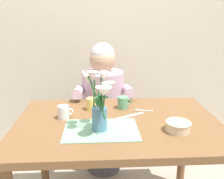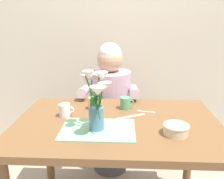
# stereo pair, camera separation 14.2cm
# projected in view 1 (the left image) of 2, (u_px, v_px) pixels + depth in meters

# --- Properties ---
(wood_panel_backdrop) EXTENTS (4.00, 0.10, 2.50)m
(wood_panel_backdrop) POSITION_uv_depth(u_px,v_px,m) (109.00, 25.00, 2.28)
(wood_panel_backdrop) COLOR beige
(wood_panel_backdrop) RESTS_ON ground_plane
(dining_table) EXTENTS (1.20, 0.80, 0.74)m
(dining_table) POSITION_uv_depth(u_px,v_px,m) (118.00, 136.00, 1.45)
(dining_table) COLOR brown
(dining_table) RESTS_ON ground_plane
(seated_person) EXTENTS (0.45, 0.47, 1.14)m
(seated_person) POSITION_uv_depth(u_px,v_px,m) (103.00, 111.00, 2.06)
(seated_person) COLOR #4C4C56
(seated_person) RESTS_ON ground_plane
(striped_placemat) EXTENTS (0.40, 0.28, 0.00)m
(striped_placemat) POSITION_uv_depth(u_px,v_px,m) (101.00, 130.00, 1.31)
(striped_placemat) COLOR #7AB289
(striped_placemat) RESTS_ON dining_table
(flower_vase) EXTENTS (0.20, 0.25, 0.33)m
(flower_vase) POSITION_uv_depth(u_px,v_px,m) (100.00, 99.00, 1.25)
(flower_vase) COLOR teal
(flower_vase) RESTS_ON dining_table
(ceramic_bowl) EXTENTS (0.14, 0.14, 0.06)m
(ceramic_bowl) POSITION_uv_depth(u_px,v_px,m) (178.00, 126.00, 1.29)
(ceramic_bowl) COLOR beige
(ceramic_bowl) RESTS_ON dining_table
(dinner_knife) EXTENTS (0.18, 0.10, 0.00)m
(dinner_knife) POSITION_uv_depth(u_px,v_px,m) (130.00, 116.00, 1.49)
(dinner_knife) COLOR silver
(dinner_knife) RESTS_ON dining_table
(ceramic_mug) EXTENTS (0.09, 0.07, 0.08)m
(ceramic_mug) POSITION_uv_depth(u_px,v_px,m) (92.00, 104.00, 1.59)
(ceramic_mug) COLOR #E5C666
(ceramic_mug) RESTS_ON dining_table
(tea_cup) EXTENTS (0.09, 0.07, 0.08)m
(tea_cup) POSITION_uv_depth(u_px,v_px,m) (123.00, 103.00, 1.61)
(tea_cup) COLOR #569970
(tea_cup) RESTS_ON dining_table
(coffee_cup) EXTENTS (0.09, 0.07, 0.08)m
(coffee_cup) POSITION_uv_depth(u_px,v_px,m) (64.00, 112.00, 1.45)
(coffee_cup) COLOR silver
(coffee_cup) RESTS_ON dining_table
(spoon_0) EXTENTS (0.12, 0.04, 0.01)m
(spoon_0) POSITION_uv_depth(u_px,v_px,m) (141.00, 110.00, 1.58)
(spoon_0) COLOR silver
(spoon_0) RESTS_ON dining_table
(spoon_1) EXTENTS (0.10, 0.09, 0.01)m
(spoon_1) POSITION_uv_depth(u_px,v_px,m) (127.00, 131.00, 1.29)
(spoon_1) COLOR silver
(spoon_1) RESTS_ON dining_table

